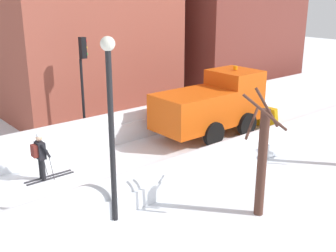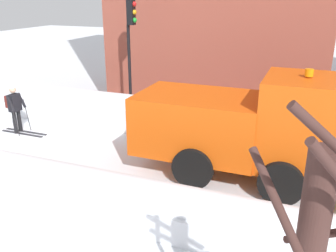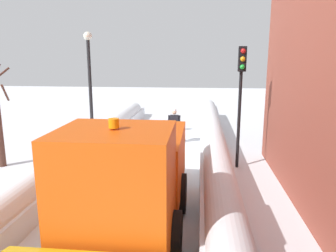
% 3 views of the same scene
% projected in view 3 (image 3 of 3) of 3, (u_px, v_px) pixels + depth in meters
% --- Properties ---
extents(plow_truck, '(3.20, 5.98, 3.12)m').
position_uv_depth(plow_truck, '(131.00, 175.00, 7.69)').
color(plow_truck, '#DB510F').
rests_on(plow_truck, ground).
extents(skier, '(0.62, 1.80, 1.81)m').
position_uv_depth(skier, '(174.00, 124.00, 15.85)').
color(skier, black).
rests_on(skier, ground).
extents(traffic_light_pole, '(0.28, 0.42, 4.62)m').
position_uv_depth(traffic_light_pole, '(241.00, 85.00, 11.85)').
color(traffic_light_pole, black).
rests_on(traffic_light_pole, ground).
extents(street_lamp, '(0.40, 0.40, 5.39)m').
position_uv_depth(street_lamp, '(90.00, 75.00, 15.24)').
color(street_lamp, black).
rests_on(street_lamp, ground).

